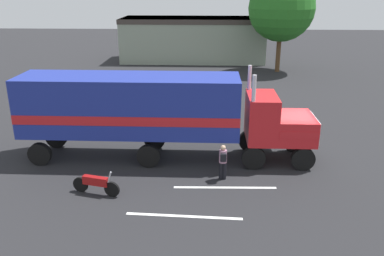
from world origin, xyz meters
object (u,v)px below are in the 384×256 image
person_bystander (223,161)px  parked_car (83,85)px  semi_truck (153,109)px  motorcycle (96,184)px  tree_left (282,8)px

person_bystander → parked_car: size_ratio=0.35×
semi_truck → motorcycle: 4.74m
motorcycle → tree_left: size_ratio=0.22×
semi_truck → parked_car: bearing=121.1°
semi_truck → motorcycle: (-1.91, -3.83, -2.04)m
person_bystander → tree_left: tree_left is taller
tree_left → semi_truck: bearing=-114.1°
person_bystander → motorcycle: 5.50m
person_bystander → tree_left: (6.20, 23.63, 5.17)m
tree_left → motorcycle: bearing=-114.5°
parked_car → motorcycle: size_ratio=2.24×
person_bystander → semi_truck: bearing=145.8°
parked_car → motorcycle: 16.37m
person_bystander → tree_left: 24.97m
person_bystander → tree_left: size_ratio=0.18×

